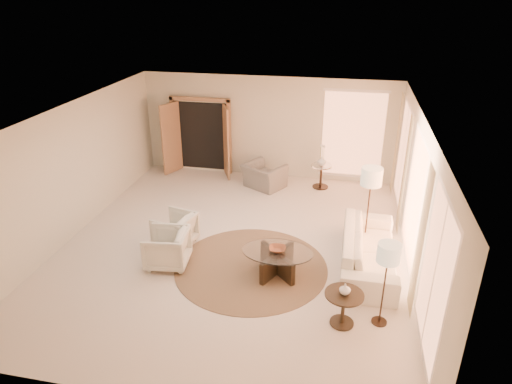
% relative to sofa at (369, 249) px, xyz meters
% --- Properties ---
extents(room, '(7.04, 8.04, 2.83)m').
position_rel_sofa_xyz_m(room, '(-2.74, 0.20, 1.02)').
color(room, silver).
rests_on(room, ground).
extents(windows_right, '(0.10, 6.40, 2.40)m').
position_rel_sofa_xyz_m(windows_right, '(0.71, 0.30, 0.98)').
color(windows_right, '#FF9A66').
rests_on(windows_right, room).
extents(window_back_corner, '(1.70, 0.10, 2.40)m').
position_rel_sofa_xyz_m(window_back_corner, '(-0.44, 4.15, 0.98)').
color(window_back_corner, '#FF9A66').
rests_on(window_back_corner, room).
extents(curtains_right, '(0.06, 5.20, 2.60)m').
position_rel_sofa_xyz_m(curtains_right, '(0.66, 1.20, 0.93)').
color(curtains_right, '#C2B484').
rests_on(curtains_right, room).
extents(french_doors, '(1.95, 0.66, 2.16)m').
position_rel_sofa_xyz_m(french_doors, '(-4.64, 4.02, 0.69)').
color(french_doors, '#A87852').
rests_on(french_doors, room).
extents(area_rug, '(3.73, 3.73, 0.01)m').
position_rel_sofa_xyz_m(area_rug, '(-2.21, -0.49, -0.37)').
color(area_rug, '#453020').
rests_on(area_rug, room).
extents(sofa, '(1.02, 2.56, 0.75)m').
position_rel_sofa_xyz_m(sofa, '(0.00, 0.00, 0.00)').
color(sofa, white).
rests_on(sofa, room).
extents(armchair_left, '(0.84, 0.88, 0.76)m').
position_rel_sofa_xyz_m(armchair_left, '(-3.95, 0.04, 0.01)').
color(armchair_left, white).
rests_on(armchair_left, room).
extents(armchair_right, '(0.82, 0.86, 0.81)m').
position_rel_sofa_xyz_m(armchair_right, '(-3.82, -0.72, 0.03)').
color(armchair_right, white).
rests_on(armchair_right, room).
extents(accent_chair, '(1.19, 1.05, 0.87)m').
position_rel_sofa_xyz_m(accent_chair, '(-2.67, 3.31, 0.06)').
color(accent_chair, gray).
rests_on(accent_chair, room).
extents(coffee_table, '(1.54, 1.54, 0.49)m').
position_rel_sofa_xyz_m(coffee_table, '(-1.68, -0.59, -0.06)').
color(coffee_table, black).
rests_on(coffee_table, room).
extents(end_table, '(0.62, 0.62, 0.59)m').
position_rel_sofa_xyz_m(end_table, '(-0.43, -1.77, 0.03)').
color(end_table, black).
rests_on(end_table, room).
extents(side_table, '(0.55, 0.55, 0.64)m').
position_rel_sofa_xyz_m(side_table, '(-1.18, 3.60, 0.01)').
color(side_table, black).
rests_on(side_table, room).
extents(floor_lamp_near, '(0.42, 0.42, 1.74)m').
position_rel_sofa_xyz_m(floor_lamp_near, '(-0.05, 0.79, 1.11)').
color(floor_lamp_near, black).
rests_on(floor_lamp_near, room).
extents(floor_lamp_far, '(0.36, 0.36, 1.47)m').
position_rel_sofa_xyz_m(floor_lamp_far, '(0.16, -1.63, 0.88)').
color(floor_lamp_far, black).
rests_on(floor_lamp_far, room).
extents(bowl, '(0.34, 0.34, 0.08)m').
position_rel_sofa_xyz_m(bowl, '(-1.68, -0.59, 0.16)').
color(bowl, brown).
rests_on(bowl, coffee_table).
extents(end_vase, '(0.18, 0.18, 0.19)m').
position_rel_sofa_xyz_m(end_vase, '(-0.43, -1.77, 0.30)').
color(end_vase, white).
rests_on(end_vase, end_table).
extents(side_vase, '(0.28, 0.28, 0.24)m').
position_rel_sofa_xyz_m(side_vase, '(-1.18, 3.60, 0.38)').
color(side_vase, white).
rests_on(side_vase, side_table).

